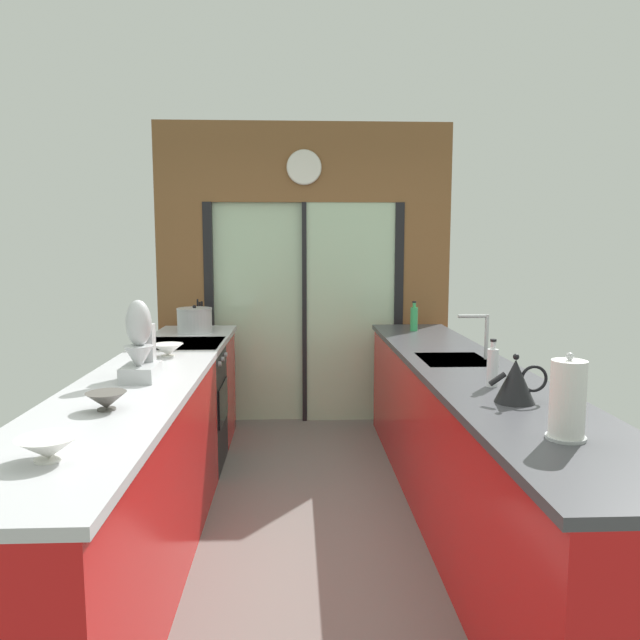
# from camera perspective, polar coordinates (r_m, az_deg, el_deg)

# --- Properties ---
(ground_plane) EXTENTS (5.04, 7.60, 0.02)m
(ground_plane) POSITION_cam_1_polar(r_m,az_deg,el_deg) (3.98, -1.00, -17.00)
(ground_plane) COLOR slate
(back_wall_unit) EXTENTS (2.64, 0.12, 2.70)m
(back_wall_unit) POSITION_cam_1_polar(r_m,az_deg,el_deg) (5.43, -1.52, 6.15)
(back_wall_unit) COLOR brown
(back_wall_unit) RESTS_ON ground_plane
(left_counter_run) EXTENTS (0.62, 3.80, 0.92)m
(left_counter_run) POSITION_cam_1_polar(r_m,az_deg,el_deg) (3.46, -16.42, -12.58)
(left_counter_run) COLOR red
(left_counter_run) RESTS_ON ground_plane
(right_counter_run) EXTENTS (0.62, 3.80, 0.92)m
(right_counter_run) POSITION_cam_1_polar(r_m,az_deg,el_deg) (3.66, 13.77, -11.43)
(right_counter_run) COLOR red
(right_counter_run) RESTS_ON ground_plane
(sink_faucet) EXTENTS (0.19, 0.02, 0.28)m
(sink_faucet) POSITION_cam_1_polar(r_m,az_deg,el_deg) (3.79, 15.17, -0.88)
(sink_faucet) COLOR #B7BABC
(sink_faucet) RESTS_ON right_counter_run
(oven_range) EXTENTS (0.60, 0.60, 0.92)m
(oven_range) POSITION_cam_1_polar(r_m,az_deg,el_deg) (4.51, -12.96, -7.98)
(oven_range) COLOR black
(oven_range) RESTS_ON ground_plane
(mixing_bowl_near) EXTENTS (0.20, 0.20, 0.08)m
(mixing_bowl_near) POSITION_cam_1_polar(r_m,az_deg,el_deg) (2.17, -24.49, -11.03)
(mixing_bowl_near) COLOR silver
(mixing_bowl_near) RESTS_ON left_counter_run
(mixing_bowl_mid) EXTENTS (0.17, 0.17, 0.08)m
(mixing_bowl_mid) POSITION_cam_1_polar(r_m,az_deg,el_deg) (2.72, -19.71, -7.24)
(mixing_bowl_mid) COLOR #514C47
(mixing_bowl_mid) RESTS_ON left_counter_run
(mixing_bowl_far) EXTENTS (0.19, 0.19, 0.08)m
(mixing_bowl_far) POSITION_cam_1_polar(r_m,az_deg,el_deg) (3.89, -14.31, -2.76)
(mixing_bowl_far) COLOR silver
(mixing_bowl_far) RESTS_ON left_counter_run
(knife_block) EXTENTS (0.08, 0.14, 0.25)m
(knife_block) POSITION_cam_1_polar(r_m,az_deg,el_deg) (5.16, -11.37, 0.25)
(knife_block) COLOR black
(knife_block) RESTS_ON left_counter_run
(stand_mixer) EXTENTS (0.17, 0.27, 0.42)m
(stand_mixer) POSITION_cam_1_polar(r_m,az_deg,el_deg) (3.24, -16.77, -2.69)
(stand_mixer) COLOR #B7BABC
(stand_mixer) RESTS_ON left_counter_run
(stock_pot) EXTENTS (0.28, 0.28, 0.23)m
(stock_pot) POSITION_cam_1_polar(r_m,az_deg,el_deg) (4.89, -11.87, -0.04)
(stock_pot) COLOR #B7BABC
(stock_pot) RESTS_ON left_counter_run
(kettle) EXTENTS (0.27, 0.18, 0.22)m
(kettle) POSITION_cam_1_polar(r_m,az_deg,el_deg) (2.81, 18.15, -5.54)
(kettle) COLOR black
(kettle) RESTS_ON right_counter_run
(soap_bottle_near) EXTENTS (0.06, 0.06, 0.24)m
(soap_bottle_near) POSITION_cam_1_polar(r_m,az_deg,el_deg) (3.09, 16.12, -4.28)
(soap_bottle_near) COLOR silver
(soap_bottle_near) RESTS_ON right_counter_run
(soap_bottle_far) EXTENTS (0.06, 0.06, 0.24)m
(soap_bottle_far) POSITION_cam_1_polar(r_m,az_deg,el_deg) (4.96, 8.95, 0.16)
(soap_bottle_far) COLOR #339E56
(soap_bottle_far) RESTS_ON right_counter_run
(paper_towel_roll) EXTENTS (0.14, 0.14, 0.32)m
(paper_towel_roll) POSITION_cam_1_polar(r_m,az_deg,el_deg) (2.34, 22.54, -7.09)
(paper_towel_roll) COLOR #B7BABC
(paper_towel_roll) RESTS_ON right_counter_run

